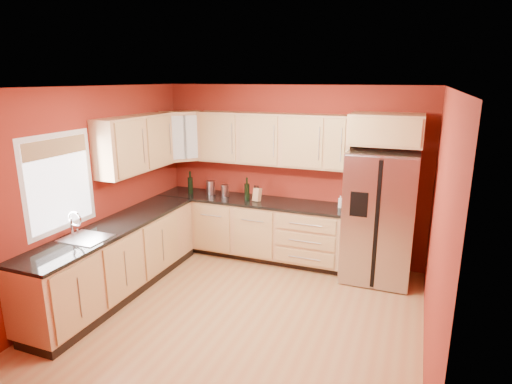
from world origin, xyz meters
TOP-DOWN VIEW (x-y plane):
  - floor at (0.00, 0.00)m, footprint 4.00×4.00m
  - ceiling at (0.00, 0.00)m, footprint 4.00×4.00m
  - wall_back at (0.00, 2.00)m, footprint 4.00×0.04m
  - wall_front at (0.00, -2.00)m, footprint 4.00×0.04m
  - wall_left at (-2.00, 0.00)m, footprint 0.04×4.00m
  - wall_right at (2.00, 0.00)m, footprint 0.04×4.00m
  - base_cabinets_back at (-0.55, 1.70)m, footprint 2.90×0.60m
  - base_cabinets_left at (-1.70, 0.00)m, footprint 0.60×2.80m
  - countertop_back at (-0.55, 1.69)m, footprint 2.90×0.62m
  - countertop_left at (-1.69, 0.00)m, footprint 0.62×2.80m
  - upper_cabinets_back at (-0.25, 1.83)m, footprint 2.30×0.33m
  - upper_cabinets_left at (-1.83, 0.72)m, footprint 0.33×1.35m
  - corner_upper_cabinet at (-1.67, 1.67)m, footprint 0.67×0.67m
  - over_fridge_cabinet at (1.35, 1.70)m, footprint 0.92×0.60m
  - refrigerator at (1.35, 1.62)m, footprint 0.90×0.75m
  - window at (-1.98, -0.50)m, footprint 0.03×0.90m
  - sink_faucet at (-1.69, -0.50)m, footprint 0.50×0.42m
  - canister_left at (-1.22, 1.72)m, footprint 0.15×0.15m
  - canister_right at (-0.97, 1.70)m, footprint 0.12×0.12m
  - wine_bottle_a at (-0.57, 1.63)m, footprint 0.09×0.09m
  - wine_bottle_b at (-1.54, 1.65)m, footprint 0.08×0.08m
  - knife_block at (-0.41, 1.64)m, footprint 0.12×0.11m
  - soap_dispenser at (0.80, 1.75)m, footprint 0.07×0.07m

SIDE VIEW (x-z plane):
  - floor at x=0.00m, z-range 0.00..0.00m
  - base_cabinets_back at x=-0.55m, z-range 0.00..0.88m
  - base_cabinets_left at x=-1.70m, z-range 0.00..0.88m
  - refrigerator at x=1.35m, z-range 0.00..1.78m
  - countertop_back at x=-0.55m, z-range 0.88..0.92m
  - countertop_left at x=-1.69m, z-range 0.88..0.92m
  - soap_dispenser at x=0.80m, z-range 0.92..1.09m
  - canister_right at x=-0.97m, z-range 0.92..1.11m
  - knife_block at x=-0.41m, z-range 0.92..1.12m
  - canister_left at x=-1.22m, z-range 0.92..1.14m
  - sink_faucet at x=-1.69m, z-range 0.92..1.22m
  - wine_bottle_a at x=-0.57m, z-range 0.92..1.27m
  - wine_bottle_b at x=-1.54m, z-range 0.92..1.28m
  - wall_back at x=0.00m, z-range 0.00..2.60m
  - wall_front at x=0.00m, z-range 0.00..2.60m
  - wall_left at x=-2.00m, z-range 0.00..2.60m
  - wall_right at x=2.00m, z-range 0.00..2.60m
  - window at x=-1.98m, z-range 1.05..2.05m
  - upper_cabinets_back at x=-0.25m, z-range 1.45..2.20m
  - upper_cabinets_left at x=-1.83m, z-range 1.45..2.20m
  - corner_upper_cabinet at x=-1.67m, z-range 1.45..2.20m
  - over_fridge_cabinet at x=1.35m, z-range 1.85..2.25m
  - ceiling at x=0.00m, z-range 2.60..2.60m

